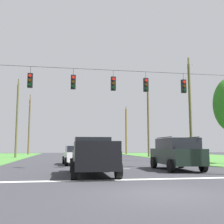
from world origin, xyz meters
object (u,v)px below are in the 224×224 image
at_px(pickup_truck, 93,156).
at_px(utility_pole_distant_right, 17,119).
at_px(overhead_signal_span, 111,108).
at_px(distant_car_crossing_white, 76,155).
at_px(utility_pole_near_left, 126,131).
at_px(utility_pole_far_right, 148,117).
at_px(utility_pole_distant_left, 29,125).
at_px(utility_pole_mid_right, 190,109).
at_px(suv_black, 176,153).
at_px(distant_car_oncoming, 94,152).

height_order(pickup_truck, utility_pole_distant_right, utility_pole_distant_right).
distance_m(overhead_signal_span, distant_car_crossing_white, 6.21).
height_order(overhead_signal_span, distant_car_crossing_white, overhead_signal_span).
bearing_deg(distant_car_crossing_white, utility_pole_near_left, 70.11).
xyz_separation_m(overhead_signal_span, utility_pole_far_right, (9.06, 20.87, 1.68)).
bearing_deg(utility_pole_distant_left, utility_pole_mid_right, -56.31).
distance_m(pickup_truck, utility_pole_distant_left, 40.30).
xyz_separation_m(distant_car_crossing_white, utility_pole_mid_right, (11.24, 2.39, 4.42)).
bearing_deg(pickup_truck, utility_pole_near_left, 74.95).
distance_m(suv_black, distant_car_oncoming, 18.08).
height_order(overhead_signal_span, distant_car_oncoming, overhead_signal_span).
bearing_deg(distant_car_oncoming, overhead_signal_span, -92.15).
distance_m(overhead_signal_span, suv_black, 5.20).
xyz_separation_m(utility_pole_mid_right, utility_pole_distant_left, (-18.79, 28.18, 0.32)).
xyz_separation_m(overhead_signal_span, distant_car_oncoming, (0.61, 16.21, -3.27)).
distance_m(overhead_signal_span, utility_pole_distant_left, 36.74).
bearing_deg(pickup_truck, distant_car_crossing_white, 93.30).
distance_m(pickup_truck, utility_pole_near_left, 40.56).
xyz_separation_m(distant_car_crossing_white, utility_pole_distant_right, (-7.35, 15.67, 4.43)).
bearing_deg(utility_pole_distant_left, utility_pole_distant_right, -89.24).
relative_size(distant_car_oncoming, utility_pole_far_right, 0.37).
bearing_deg(distant_car_oncoming, utility_pole_mid_right, -46.27).
height_order(pickup_truck, distant_car_crossing_white, pickup_truck).
bearing_deg(utility_pole_far_right, distant_car_crossing_white, -124.77).
height_order(pickup_truck, utility_pole_far_right, utility_pole_far_right).
height_order(overhead_signal_span, utility_pole_distant_right, utility_pole_distant_right).
height_order(utility_pole_near_left, utility_pole_distant_right, utility_pole_distant_right).
height_order(overhead_signal_span, utility_pole_far_right, utility_pole_far_right).
bearing_deg(distant_car_crossing_white, utility_pole_mid_right, 12.02).
relative_size(distant_car_crossing_white, utility_pole_distant_left, 0.39).
bearing_deg(suv_black, pickup_truck, -158.00).
relative_size(distant_car_crossing_white, utility_pole_near_left, 0.47).
relative_size(distant_car_crossing_white, distant_car_oncoming, 1.01).
xyz_separation_m(utility_pole_far_right, utility_pole_distant_left, (-18.67, 14.56, -0.22)).
bearing_deg(utility_pole_near_left, pickup_truck, -105.05).
bearing_deg(utility_pole_far_right, utility_pole_distant_left, 142.04).
distance_m(utility_pole_near_left, utility_pole_distant_right, 23.51).
distance_m(distant_car_oncoming, utility_pole_distant_right, 11.78).
relative_size(utility_pole_near_left, utility_pole_distant_right, 0.88).
relative_size(overhead_signal_span, suv_black, 3.75).
bearing_deg(utility_pole_near_left, utility_pole_distant_right, -141.27).
relative_size(overhead_signal_span, utility_pole_distant_left, 1.61).
distance_m(utility_pole_distant_right, utility_pole_distant_left, 14.91).
bearing_deg(distant_car_crossing_white, pickup_truck, -86.70).
bearing_deg(utility_pole_distant_left, distant_car_crossing_white, -76.14).
relative_size(distant_car_oncoming, utility_pole_mid_right, 0.42).
distance_m(overhead_signal_span, utility_pole_mid_right, 11.76).
height_order(overhead_signal_span, utility_pole_near_left, utility_pole_near_left).
bearing_deg(utility_pole_distant_right, utility_pole_distant_left, 90.76).
height_order(distant_car_crossing_white, utility_pole_near_left, utility_pole_near_left).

